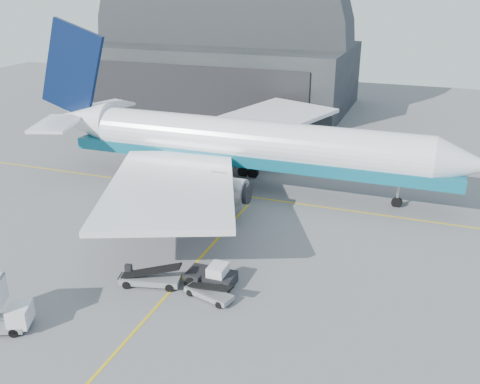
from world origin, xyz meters
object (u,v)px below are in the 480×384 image
at_px(pushback_tug, 213,276).
at_px(belt_loader_a, 150,278).
at_px(airliner, 238,143).
at_px(belt_loader_b, 209,292).

height_order(pushback_tug, belt_loader_a, belt_loader_a).
distance_m(airliner, pushback_tug, 23.33).
height_order(pushback_tug, belt_loader_b, pushback_tug).
xyz_separation_m(airliner, pushback_tug, (5.87, -22.07, -4.75)).
bearing_deg(belt_loader_b, pushback_tug, 120.10).
xyz_separation_m(airliner, belt_loader_b, (6.42, -24.18, -4.94)).
relative_size(airliner, pushback_tug, 13.77).
height_order(airliner, belt_loader_a, airliner).
xyz_separation_m(airliner, belt_loader_a, (1.02, -24.04, -4.83)).
distance_m(pushback_tug, belt_loader_b, 2.19).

